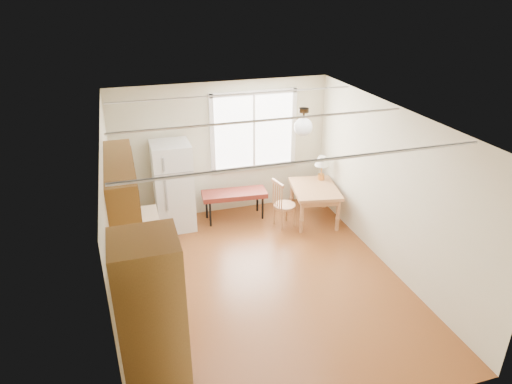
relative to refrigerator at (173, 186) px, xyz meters
name	(u,v)px	position (x,y,z in m)	size (l,w,h in m)	color
room_shell	(264,207)	(1.00, -2.10, 0.45)	(4.60, 5.60, 2.62)	#5A2B12
kitchen_run	(144,280)	(-0.72, -2.73, 0.04)	(0.65, 3.40, 2.20)	brown
window_unit	(254,131)	(1.60, 0.37, 0.75)	(1.64, 0.05, 1.51)	white
pendant_light	(303,126)	(1.70, -1.70, 1.44)	(0.26, 0.26, 0.40)	#2F2214
refrigerator	(173,186)	(0.00, 0.00, 0.00)	(0.66, 0.69, 1.60)	silver
bench	(234,195)	(1.10, -0.02, -0.31)	(1.22, 0.54, 0.55)	#5A1C15
dining_table	(315,192)	(2.50, -0.50, -0.24)	(0.97, 1.18, 0.66)	#9B653B
chair	(281,201)	(1.82, -0.57, -0.29)	(0.42, 0.41, 0.89)	#9B653B
table_lamp	(322,163)	(2.76, -0.19, 0.20)	(0.27, 0.27, 0.46)	#C88840
coffee_maker	(145,288)	(-0.72, -3.14, 0.22)	(0.20, 0.24, 0.32)	black
kettle	(138,263)	(-0.76, -2.58, 0.20)	(0.12, 0.12, 0.23)	red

